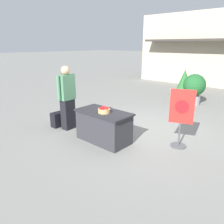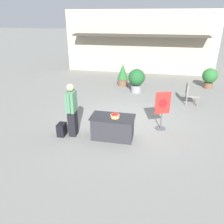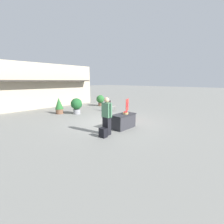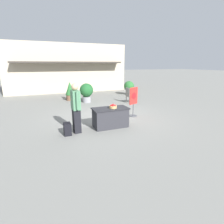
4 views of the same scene
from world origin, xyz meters
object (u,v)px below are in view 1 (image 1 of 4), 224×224
Objects in this scene: display_table at (104,126)px; potted_plant_far_left at (194,87)px; person_visitor at (67,98)px; backpack at (58,120)px; apple_basket at (104,110)px; potted_plant_near_right at (184,83)px; poster_board at (181,117)px.

display_table is 4.80m from potted_plant_far_left.
backpack is (-0.36, -0.12, -0.69)m from person_visitor.
display_table reaches higher than backpack.
person_visitor is at bearing -179.91° from apple_basket.
apple_basket is at bearing -2.74° from person_visitor.
person_visitor reaches higher than apple_basket.
apple_basket reaches higher than backpack.
display_table is 3.27× the size of backpack.
potted_plant_near_right reaches higher than apple_basket.
person_visitor is at bearing -92.43° from poster_board.
backpack is at bearing -173.73° from display_table.
poster_board is at bearing -66.43° from potted_plant_near_right.
potted_plant_far_left is at bearing 68.75° from backpack.
apple_basket is at bearing -76.99° from poster_board.
backpack is at bearing -176.06° from apple_basket.
potted_plant_near_right is at bearing 79.97° from backpack.
potted_plant_near_right is at bearing 96.74° from apple_basket.
poster_board is 1.10× the size of potted_plant_near_right.
backpack is (-1.75, -0.12, -0.62)m from apple_basket.
poster_board is at bearing 19.40° from backpack.
display_table is 4.85× the size of apple_basket.
display_table is 0.46m from apple_basket.
potted_plant_near_right reaches higher than display_table.
apple_basket is (0.08, -0.06, 0.44)m from display_table.
display_table is at bearing -0.00° from person_visitor.
person_visitor is at bearing 18.41° from backpack.
person_visitor is 4.17× the size of backpack.
apple_basket is 0.21× the size of poster_board.
person_visitor is 5.92m from potted_plant_near_right.
potted_plant_far_left reaches higher than display_table.
potted_plant_far_left is at bearing 86.91° from display_table.
potted_plant_near_right is (-2.13, 4.87, -0.08)m from poster_board.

